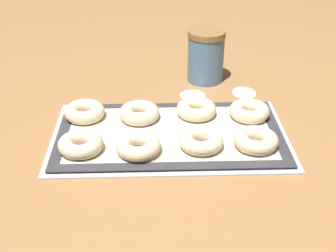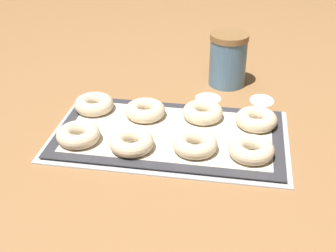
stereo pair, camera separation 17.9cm
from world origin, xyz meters
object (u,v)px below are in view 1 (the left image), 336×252
Objects in this scene: bagel_back_mid_right at (196,109)px; flour_canister at (206,56)px; bagel_front_mid_left at (138,146)px; bagel_front_mid_right at (201,141)px; bagel_back_far_left at (85,112)px; bagel_front_far_right at (256,140)px; bagel_back_mid_left at (139,113)px; baking_tray at (168,135)px; bagel_front_far_left at (81,144)px; bagel_back_far_right at (249,111)px.

bagel_back_mid_right is 0.66× the size of flour_canister.
bagel_front_mid_left is 0.42m from flour_canister.
bagel_back_far_left is (-0.26, 0.14, 0.00)m from bagel_front_mid_right.
bagel_front_far_right is (0.25, 0.01, 0.00)m from bagel_front_mid_left.
bagel_back_mid_left is at bearing -174.23° from bagel_back_mid_right.
bagel_front_mid_right is 1.00× the size of bagel_front_far_right.
baking_tray is 0.20m from bagel_front_far_right.
baking_tray is 0.20m from bagel_front_far_left.
bagel_front_mid_left and bagel_back_far_left have the same top height.
bagel_front_far_left is (-0.19, -0.07, 0.02)m from baking_tray.
flour_canister reaches higher than baking_tray.
baking_tray is at bearing -162.03° from bagel_back_far_right.
bagel_front_mid_right is at bearing 6.62° from bagel_front_mid_left.
bagel_front_mid_left and bagel_front_far_right have the same top height.
bagel_back_mid_left is at bearing 90.24° from bagel_front_mid_left.
bagel_back_far_left is 0.13m from bagel_back_mid_left.
bagel_front_mid_left is 0.13m from bagel_front_mid_right.
bagel_back_far_left is (-0.13, 0.15, 0.00)m from bagel_front_mid_left.
baking_tray is 5.55× the size of bagel_back_far_left.
bagel_back_far_left is (-0.19, 0.07, 0.02)m from baking_tray.
flour_canister is (0.30, 0.37, 0.05)m from bagel_front_far_left.
bagel_front_far_left is 0.29m from bagel_back_mid_right.
bagel_front_far_left is 1.00× the size of bagel_back_far_right.
bagel_front_far_left and bagel_back_mid_left have the same top height.
bagel_front_mid_left is at bearing -89.76° from bagel_back_mid_left.
bagel_front_far_left is 1.00× the size of bagel_front_mid_left.
flour_canister is at bearing 52.88° from bagel_back_mid_left.
bagel_front_far_right is 0.18m from bagel_back_mid_right.
bagel_front_mid_left is at bearing -173.38° from bagel_front_mid_right.
bagel_front_mid_right is 0.14m from bagel_back_mid_right.
bagel_back_far_left is at bearing 93.62° from bagel_front_far_left.
bagel_front_mid_left is 1.00× the size of bagel_back_far_right.
bagel_back_mid_right is at bearing 128.94° from bagel_front_far_right.
bagel_front_mid_right is 1.00× the size of bagel_back_far_right.
bagel_back_far_right is at bearing 19.14° from bagel_front_far_left.
bagel_back_far_right is at bearing 85.71° from bagel_front_far_right.
bagel_back_far_left and bagel_back_mid_right have the same top height.
bagel_front_far_right is (0.19, -0.07, 0.02)m from baking_tray.
bagel_back_mid_right is at bearing 49.18° from bagel_front_mid_left.
bagel_back_mid_right is at bearing -101.06° from flour_canister.
bagel_front_mid_left is 1.00× the size of bagel_back_mid_right.
bagel_back_far_right is at bearing -1.49° from bagel_back_far_left.
bagel_back_far_left is (-0.01, 0.14, 0.00)m from bagel_front_far_left.
bagel_front_far_left is at bearing -150.32° from bagel_back_mid_right.
bagel_back_far_right is (0.20, 0.06, 0.02)m from baking_tray.
bagel_front_far_right and bagel_back_far_left have the same top height.
bagel_front_mid_right is (0.07, -0.06, 0.02)m from baking_tray.
bagel_back_mid_left is at bearing 152.82° from bagel_front_far_right.
flour_canister is (0.04, 0.22, 0.05)m from bagel_back_mid_right.
bagel_front_far_left is 1.00× the size of bagel_front_mid_right.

